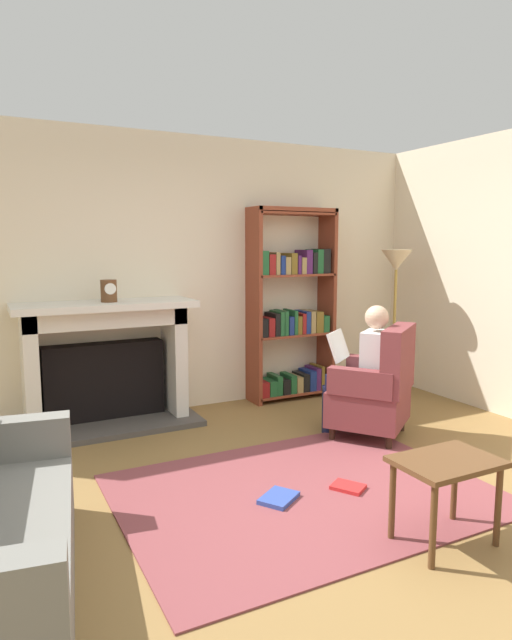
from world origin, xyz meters
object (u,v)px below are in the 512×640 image
Objects in this scene: armchair_reading at (377,389)px; side_table at (446,473)px; mantel_clock at (109,291)px; seated_reader at (364,365)px; floor_lamp at (396,273)px; bookshelf at (292,308)px; fireplace at (106,361)px.

side_table is at bearing 26.43° from armchair_reading.
seated_reader is (1.89, -1.16, -0.62)m from mantel_clock.
armchair_reading is at bearing -32.51° from mantel_clock.
seated_reader reaches higher than armchair_reading.
seated_reader is at bearing -90.00° from armchair_reading.
floor_lamp is (2.91, -0.36, 0.10)m from mantel_clock.
armchair_reading is 0.23m from seated_reader.
bookshelf is 1.15m from floor_lamp.
bookshelf is at bearing 4.00° from mantel_clock.
bookshelf is 1.34m from seated_reader.
fireplace is 2.42m from armchair_reading.
mantel_clock is 0.35× the size of side_table.
floor_lamp is (2.94, -0.47, 0.74)m from fireplace.
seated_reader is 0.72× the size of floor_lamp.
armchair_reading is at bearing 90.00° from seated_reader.
floor_lamp is at bearing -9.00° from fireplace.
floor_lamp is (1.71, 2.40, 0.94)m from side_table.
armchair_reading is (0.02, -1.39, -0.55)m from bookshelf.
bookshelf is at bearing 75.72° from side_table.
fireplace is at bearing 105.55° from mantel_clock.
fireplace reaches higher than seated_reader.
bookshelf is 1.77× the size of seated_reader.
bookshelf reaches higher than floor_lamp.
armchair_reading is 1.73× the size of side_table.
armchair_reading is 0.61× the size of floor_lamp.
mantel_clock reaches higher than armchair_reading.
bookshelf is (1.94, 0.14, -0.27)m from mantel_clock.
mantel_clock is at bearing 113.52° from side_table.
mantel_clock is (0.03, -0.10, 0.64)m from fireplace.
bookshelf reaches higher than side_table.
mantel_clock reaches higher than seated_reader.
armchair_reading is at bearing -89.11° from bookshelf.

